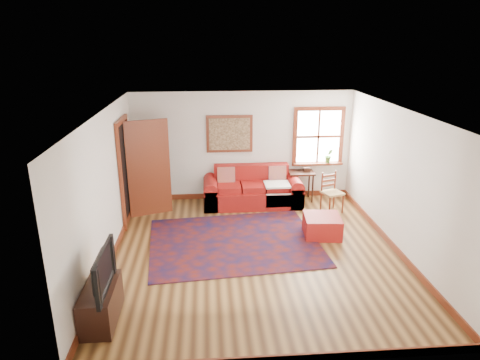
{
  "coord_description": "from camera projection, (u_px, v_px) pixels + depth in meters",
  "views": [
    {
      "loc": [
        -0.81,
        -6.75,
        3.64
      ],
      "look_at": [
        -0.23,
        0.6,
        1.16
      ],
      "focal_mm": 32.0,
      "sensor_mm": 36.0,
      "label": 1
    }
  ],
  "objects": [
    {
      "name": "ground",
      "position": [
        255.0,
        252.0,
        7.6
      ],
      "size": [
        5.5,
        5.5,
        0.0
      ],
      "primitive_type": "plane",
      "color": "#492B13",
      "rests_on": "ground"
    },
    {
      "name": "room_envelope",
      "position": [
        257.0,
        163.0,
        7.08
      ],
      "size": [
        5.04,
        5.54,
        2.52
      ],
      "color": "silver",
      "rests_on": "ground"
    },
    {
      "name": "window",
      "position": [
        319.0,
        143.0,
        9.87
      ],
      "size": [
        1.18,
        0.2,
        1.38
      ],
      "color": "white",
      "rests_on": "ground"
    },
    {
      "name": "doorway",
      "position": [
        140.0,
        168.0,
        8.78
      ],
      "size": [
        0.89,
        1.08,
        2.14
      ],
      "color": "black",
      "rests_on": "ground"
    },
    {
      "name": "framed_artwork",
      "position": [
        229.0,
        134.0,
        9.64
      ],
      "size": [
        1.05,
        0.07,
        0.85
      ],
      "color": "maroon",
      "rests_on": "ground"
    },
    {
      "name": "persian_rug",
      "position": [
        234.0,
        242.0,
        7.97
      ],
      "size": [
        3.29,
        2.73,
        0.02
      ],
      "primitive_type": "cube",
      "rotation": [
        0.0,
        0.0,
        0.09
      ],
      "color": "#57140C",
      "rests_on": "ground"
    },
    {
      "name": "red_leather_sofa",
      "position": [
        252.0,
        192.0,
        9.71
      ],
      "size": [
        2.2,
        0.91,
        0.86
      ],
      "color": "maroon",
      "rests_on": "ground"
    },
    {
      "name": "red_ottoman",
      "position": [
        322.0,
        226.0,
        8.19
      ],
      "size": [
        0.74,
        0.74,
        0.39
      ],
      "primitive_type": "cube",
      "rotation": [
        0.0,
        0.0,
        -0.1
      ],
      "color": "maroon",
      "rests_on": "ground"
    },
    {
      "name": "side_table",
      "position": [
        301.0,
        177.0,
        9.84
      ],
      "size": [
        0.58,
        0.43,
        0.69
      ],
      "color": "black",
      "rests_on": "ground"
    },
    {
      "name": "ladder_back_chair",
      "position": [
        331.0,
        191.0,
        9.26
      ],
      "size": [
        0.51,
        0.5,
        0.86
      ],
      "color": "tan",
      "rests_on": "ground"
    },
    {
      "name": "media_cabinet",
      "position": [
        101.0,
        304.0,
        5.7
      ],
      "size": [
        0.41,
        0.92,
        0.51
      ],
      "primitive_type": "cube",
      "color": "black",
      "rests_on": "ground"
    },
    {
      "name": "television",
      "position": [
        97.0,
        271.0,
        5.48
      ],
      "size": [
        0.13,
        0.98,
        0.57
      ],
      "primitive_type": "imported",
      "rotation": [
        0.0,
        0.0,
        1.57
      ],
      "color": "black",
      "rests_on": "media_cabinet"
    },
    {
      "name": "candle_hurricane",
      "position": [
        109.0,
        266.0,
        5.99
      ],
      "size": [
        0.12,
        0.12,
        0.18
      ],
      "color": "silver",
      "rests_on": "media_cabinet"
    }
  ]
}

